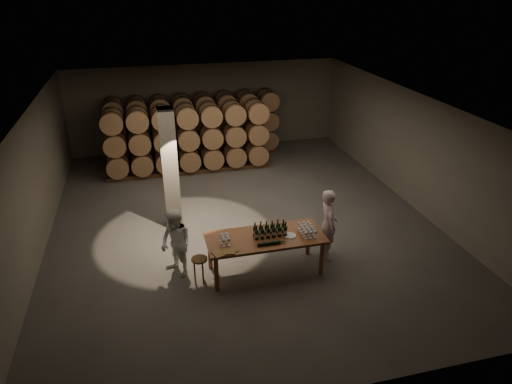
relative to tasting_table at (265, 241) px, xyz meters
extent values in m
plane|color=#54514E|center=(0.00, 2.50, -0.80)|extent=(12.00, 12.00, 0.00)
plane|color=#605E59|center=(0.00, 2.50, 2.40)|extent=(12.00, 12.00, 0.00)
plane|color=slate|center=(0.00, 8.50, 0.80)|extent=(10.00, 0.00, 10.00)
plane|color=slate|center=(0.00, -3.50, 0.80)|extent=(10.00, 0.00, 10.00)
plane|color=slate|center=(-5.00, 2.50, 0.80)|extent=(0.00, 12.00, 12.00)
plane|color=slate|center=(5.00, 2.50, 0.80)|extent=(0.00, 12.00, 12.00)
cube|color=gray|center=(-1.80, 2.70, 0.80)|extent=(0.40, 0.40, 3.20)
cylinder|color=brown|center=(-1.18, -0.43, -0.38)|extent=(0.10, 0.10, 0.84)
cylinder|color=brown|center=(1.18, -0.43, -0.38)|extent=(0.10, 0.10, 0.84)
cylinder|color=brown|center=(-1.18, 0.43, -0.38)|extent=(0.10, 0.10, 0.84)
cylinder|color=brown|center=(1.18, 0.43, -0.38)|extent=(0.10, 0.10, 0.84)
cube|color=brown|center=(0.00, 0.00, 0.07)|extent=(2.60, 1.10, 0.06)
cube|color=brown|center=(-0.57, 7.40, -0.74)|extent=(6.26, 0.10, 0.12)
cube|color=brown|center=(-0.57, 8.00, -0.74)|extent=(6.26, 0.10, 0.12)
cylinder|color=#A7754B|center=(-3.30, 7.70, -0.33)|extent=(0.70, 0.95, 0.70)
cylinder|color=black|center=(-3.30, 7.44, -0.33)|extent=(0.73, 0.04, 0.73)
cylinder|color=black|center=(-3.30, 7.96, -0.33)|extent=(0.73, 0.04, 0.73)
cylinder|color=#A7754B|center=(-2.52, 7.70, -0.33)|extent=(0.70, 0.95, 0.70)
cylinder|color=black|center=(-2.52, 7.44, -0.33)|extent=(0.73, 0.04, 0.73)
cylinder|color=black|center=(-2.52, 7.96, -0.33)|extent=(0.73, 0.04, 0.73)
cylinder|color=#A7754B|center=(-1.74, 7.70, -0.33)|extent=(0.70, 0.95, 0.70)
cylinder|color=black|center=(-1.74, 7.44, -0.33)|extent=(0.73, 0.04, 0.73)
cylinder|color=black|center=(-1.74, 7.96, -0.33)|extent=(0.73, 0.04, 0.73)
cylinder|color=#A7754B|center=(-0.96, 7.70, -0.33)|extent=(0.70, 0.95, 0.70)
cylinder|color=black|center=(-0.96, 7.44, -0.33)|extent=(0.73, 0.04, 0.73)
cylinder|color=black|center=(-0.96, 7.96, -0.33)|extent=(0.73, 0.04, 0.73)
cylinder|color=#A7754B|center=(-0.18, 7.70, -0.33)|extent=(0.70, 0.95, 0.70)
cylinder|color=black|center=(-0.18, 7.44, -0.33)|extent=(0.73, 0.04, 0.73)
cylinder|color=black|center=(-0.18, 7.96, -0.33)|extent=(0.73, 0.04, 0.73)
cylinder|color=#A7754B|center=(0.60, 7.70, -0.33)|extent=(0.70, 0.95, 0.70)
cylinder|color=black|center=(0.60, 7.44, -0.33)|extent=(0.73, 0.04, 0.73)
cylinder|color=black|center=(0.60, 7.96, -0.33)|extent=(0.73, 0.04, 0.73)
cylinder|color=#A7754B|center=(1.38, 7.70, -0.33)|extent=(0.70, 0.95, 0.70)
cylinder|color=black|center=(1.38, 7.44, -0.33)|extent=(0.73, 0.04, 0.73)
cylinder|color=black|center=(1.38, 7.96, -0.33)|extent=(0.73, 0.04, 0.73)
cylinder|color=#A7754B|center=(2.16, 7.70, -0.33)|extent=(0.70, 0.95, 0.70)
cylinder|color=black|center=(2.16, 7.44, -0.33)|extent=(0.73, 0.04, 0.73)
cylinder|color=black|center=(2.16, 7.96, -0.33)|extent=(0.73, 0.04, 0.73)
cylinder|color=#A7754B|center=(-3.30, 7.70, 0.41)|extent=(0.70, 0.95, 0.70)
cylinder|color=black|center=(-3.30, 7.44, 0.41)|extent=(0.73, 0.04, 0.73)
cylinder|color=black|center=(-3.30, 7.96, 0.41)|extent=(0.73, 0.04, 0.73)
cylinder|color=#A7754B|center=(-2.52, 7.70, 0.41)|extent=(0.70, 0.95, 0.70)
cylinder|color=black|center=(-2.52, 7.44, 0.41)|extent=(0.73, 0.04, 0.73)
cylinder|color=black|center=(-2.52, 7.96, 0.41)|extent=(0.73, 0.04, 0.73)
cylinder|color=#A7754B|center=(-1.74, 7.70, 0.41)|extent=(0.70, 0.95, 0.70)
cylinder|color=black|center=(-1.74, 7.44, 0.41)|extent=(0.73, 0.04, 0.73)
cylinder|color=black|center=(-1.74, 7.96, 0.41)|extent=(0.73, 0.04, 0.73)
cylinder|color=#A7754B|center=(-0.96, 7.70, 0.41)|extent=(0.70, 0.95, 0.70)
cylinder|color=black|center=(-0.96, 7.44, 0.41)|extent=(0.73, 0.04, 0.73)
cylinder|color=black|center=(-0.96, 7.96, 0.41)|extent=(0.73, 0.04, 0.73)
cylinder|color=#A7754B|center=(-0.18, 7.70, 0.41)|extent=(0.70, 0.95, 0.70)
cylinder|color=black|center=(-0.18, 7.44, 0.41)|extent=(0.73, 0.04, 0.73)
cylinder|color=black|center=(-0.18, 7.96, 0.41)|extent=(0.73, 0.04, 0.73)
cylinder|color=#A7754B|center=(0.60, 7.70, 0.41)|extent=(0.70, 0.95, 0.70)
cylinder|color=black|center=(0.60, 7.44, 0.41)|extent=(0.73, 0.04, 0.73)
cylinder|color=black|center=(0.60, 7.96, 0.41)|extent=(0.73, 0.04, 0.73)
cylinder|color=#A7754B|center=(1.38, 7.70, 0.41)|extent=(0.70, 0.95, 0.70)
cylinder|color=black|center=(1.38, 7.44, 0.41)|extent=(0.73, 0.04, 0.73)
cylinder|color=black|center=(1.38, 7.96, 0.41)|extent=(0.73, 0.04, 0.73)
cylinder|color=#A7754B|center=(2.16, 7.70, 0.41)|extent=(0.70, 0.95, 0.70)
cylinder|color=black|center=(2.16, 7.44, 0.41)|extent=(0.73, 0.04, 0.73)
cylinder|color=black|center=(2.16, 7.96, 0.41)|extent=(0.73, 0.04, 0.73)
cylinder|color=#A7754B|center=(-3.30, 7.70, 1.15)|extent=(0.70, 0.95, 0.70)
cylinder|color=black|center=(-3.30, 7.44, 1.15)|extent=(0.73, 0.04, 0.73)
cylinder|color=black|center=(-3.30, 7.96, 1.15)|extent=(0.73, 0.04, 0.73)
cylinder|color=#A7754B|center=(-2.52, 7.70, 1.15)|extent=(0.70, 0.95, 0.70)
cylinder|color=black|center=(-2.52, 7.44, 1.15)|extent=(0.73, 0.04, 0.73)
cylinder|color=black|center=(-2.52, 7.96, 1.15)|extent=(0.73, 0.04, 0.73)
cylinder|color=#A7754B|center=(-1.74, 7.70, 1.15)|extent=(0.70, 0.95, 0.70)
cylinder|color=black|center=(-1.74, 7.44, 1.15)|extent=(0.73, 0.04, 0.73)
cylinder|color=black|center=(-1.74, 7.96, 1.15)|extent=(0.73, 0.04, 0.73)
cylinder|color=#A7754B|center=(-0.96, 7.70, 1.15)|extent=(0.70, 0.95, 0.70)
cylinder|color=black|center=(-0.96, 7.44, 1.15)|extent=(0.73, 0.04, 0.73)
cylinder|color=black|center=(-0.96, 7.96, 1.15)|extent=(0.73, 0.04, 0.73)
cylinder|color=#A7754B|center=(-0.18, 7.70, 1.15)|extent=(0.70, 0.95, 0.70)
cylinder|color=black|center=(-0.18, 7.44, 1.15)|extent=(0.73, 0.04, 0.73)
cylinder|color=black|center=(-0.18, 7.96, 1.15)|extent=(0.73, 0.04, 0.73)
cylinder|color=#A7754B|center=(0.60, 7.70, 1.15)|extent=(0.70, 0.95, 0.70)
cylinder|color=black|center=(0.60, 7.44, 1.15)|extent=(0.73, 0.04, 0.73)
cylinder|color=black|center=(0.60, 7.96, 1.15)|extent=(0.73, 0.04, 0.73)
cylinder|color=#A7754B|center=(1.38, 7.70, 1.15)|extent=(0.70, 0.95, 0.70)
cylinder|color=black|center=(1.38, 7.44, 1.15)|extent=(0.73, 0.04, 0.73)
cylinder|color=black|center=(1.38, 7.96, 1.15)|extent=(0.73, 0.04, 0.73)
cylinder|color=#A7754B|center=(2.16, 7.70, 1.15)|extent=(0.70, 0.95, 0.70)
cylinder|color=black|center=(2.16, 7.44, 1.15)|extent=(0.73, 0.04, 0.73)
cylinder|color=black|center=(2.16, 7.96, 1.15)|extent=(0.73, 0.04, 0.73)
cube|color=brown|center=(-0.96, 6.00, -0.74)|extent=(5.48, 0.10, 0.12)
cube|color=brown|center=(-0.96, 6.60, -0.74)|extent=(5.48, 0.10, 0.12)
cylinder|color=#A7754B|center=(-3.30, 6.30, -0.33)|extent=(0.70, 0.95, 0.70)
cylinder|color=black|center=(-3.30, 6.04, -0.33)|extent=(0.73, 0.04, 0.73)
cylinder|color=black|center=(-3.30, 6.56, -0.33)|extent=(0.73, 0.04, 0.73)
cylinder|color=#A7754B|center=(-2.52, 6.30, -0.33)|extent=(0.70, 0.95, 0.70)
cylinder|color=black|center=(-2.52, 6.04, -0.33)|extent=(0.73, 0.04, 0.73)
cylinder|color=black|center=(-2.52, 6.56, -0.33)|extent=(0.73, 0.04, 0.73)
cylinder|color=#A7754B|center=(-1.74, 6.30, -0.33)|extent=(0.70, 0.95, 0.70)
cylinder|color=black|center=(-1.74, 6.04, -0.33)|extent=(0.73, 0.04, 0.73)
cylinder|color=black|center=(-1.74, 6.56, -0.33)|extent=(0.73, 0.04, 0.73)
cylinder|color=#A7754B|center=(-0.96, 6.30, -0.33)|extent=(0.70, 0.95, 0.70)
cylinder|color=black|center=(-0.96, 6.04, -0.33)|extent=(0.73, 0.04, 0.73)
cylinder|color=black|center=(-0.96, 6.56, -0.33)|extent=(0.73, 0.04, 0.73)
cylinder|color=#A7754B|center=(-0.18, 6.30, -0.33)|extent=(0.70, 0.95, 0.70)
cylinder|color=black|center=(-0.18, 6.04, -0.33)|extent=(0.73, 0.04, 0.73)
cylinder|color=black|center=(-0.18, 6.56, -0.33)|extent=(0.73, 0.04, 0.73)
cylinder|color=#A7754B|center=(0.60, 6.30, -0.33)|extent=(0.70, 0.95, 0.70)
cylinder|color=black|center=(0.60, 6.04, -0.33)|extent=(0.73, 0.04, 0.73)
cylinder|color=black|center=(0.60, 6.56, -0.33)|extent=(0.73, 0.04, 0.73)
cylinder|color=#A7754B|center=(1.38, 6.30, -0.33)|extent=(0.70, 0.95, 0.70)
cylinder|color=black|center=(1.38, 6.04, -0.33)|extent=(0.73, 0.04, 0.73)
cylinder|color=black|center=(1.38, 6.56, -0.33)|extent=(0.73, 0.04, 0.73)
cylinder|color=#A7754B|center=(-3.30, 6.30, 0.41)|extent=(0.70, 0.95, 0.70)
cylinder|color=black|center=(-3.30, 6.04, 0.41)|extent=(0.73, 0.04, 0.73)
cylinder|color=black|center=(-3.30, 6.56, 0.41)|extent=(0.73, 0.04, 0.73)
cylinder|color=#A7754B|center=(-2.52, 6.30, 0.41)|extent=(0.70, 0.95, 0.70)
cylinder|color=black|center=(-2.52, 6.04, 0.41)|extent=(0.73, 0.04, 0.73)
cylinder|color=black|center=(-2.52, 6.56, 0.41)|extent=(0.73, 0.04, 0.73)
cylinder|color=#A7754B|center=(-1.74, 6.30, 0.41)|extent=(0.70, 0.95, 0.70)
cylinder|color=black|center=(-1.74, 6.04, 0.41)|extent=(0.73, 0.04, 0.73)
cylinder|color=black|center=(-1.74, 6.56, 0.41)|extent=(0.73, 0.04, 0.73)
cylinder|color=#A7754B|center=(-0.96, 6.30, 0.41)|extent=(0.70, 0.95, 0.70)
cylinder|color=black|center=(-0.96, 6.04, 0.41)|extent=(0.73, 0.04, 0.73)
cylinder|color=black|center=(-0.96, 6.56, 0.41)|extent=(0.73, 0.04, 0.73)
cylinder|color=#A7754B|center=(-0.18, 6.30, 0.41)|extent=(0.70, 0.95, 0.70)
cylinder|color=black|center=(-0.18, 6.04, 0.41)|extent=(0.73, 0.04, 0.73)
cylinder|color=black|center=(-0.18, 6.56, 0.41)|extent=(0.73, 0.04, 0.73)
cylinder|color=#A7754B|center=(0.60, 6.30, 0.41)|extent=(0.70, 0.95, 0.70)
cylinder|color=black|center=(0.60, 6.04, 0.41)|extent=(0.73, 0.04, 0.73)
cylinder|color=black|center=(0.60, 6.56, 0.41)|extent=(0.73, 0.04, 0.73)
cylinder|color=#A7754B|center=(1.38, 6.30, 0.41)|extent=(0.70, 0.95, 0.70)
cylinder|color=black|center=(1.38, 6.04, 0.41)|extent=(0.73, 0.04, 0.73)
cylinder|color=black|center=(1.38, 6.56, 0.41)|extent=(0.73, 0.04, 0.73)
cylinder|color=#A7754B|center=(-3.30, 6.30, 1.15)|extent=(0.70, 0.95, 0.70)
cylinder|color=black|center=(-3.30, 6.04, 1.15)|extent=(0.73, 0.04, 0.73)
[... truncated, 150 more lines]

